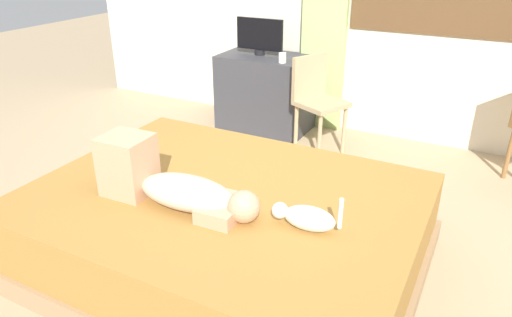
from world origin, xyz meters
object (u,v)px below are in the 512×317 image
Objects in this scene: bed at (225,228)px; chair_by_desk at (316,97)px; person_lying at (171,184)px; tv_monitor at (260,36)px; cat at (306,217)px; cup at (282,58)px; desk at (266,92)px.

chair_by_desk is at bearing 94.61° from bed.
tv_monitor is (-0.68, 2.36, 0.32)m from person_lying.
person_lying is 0.75m from cat.
bed is at bearing -74.48° from cup.
person_lying is 2.45m from desk.
cat is at bearing -57.89° from tv_monitor.
cup is at bearing -36.15° from desk.
person_lying is at bearing -172.68° from cat.
bed is 2.48× the size of desk.
bed is at bearing 166.48° from cat.
bed is 2.37× the size of person_lying.
chair_by_desk reaches higher than person_lying.
cat is 3.96× the size of cup.
cup is (-0.54, 1.95, 0.55)m from bed.
tv_monitor is at bearing 156.85° from chair_by_desk.
desk is at bearing 143.85° from cup.
cup is at bearing 117.70° from cat.
cat is (0.74, 0.10, -0.05)m from person_lying.
person_lying is at bearing -75.67° from desk.
tv_monitor is at bearing 106.04° from person_lying.
tv_monitor reaches higher than cup.
tv_monitor is at bearing 122.11° from cat.
chair_by_desk is at bearing 109.65° from cat.
tv_monitor reaches higher than chair_by_desk.
desk is at bearing 104.33° from person_lying.
tv_monitor is (-0.08, 0.00, 0.55)m from desk.
person_lying is (-0.19, -0.23, 0.36)m from bed.
chair_by_desk is at bearing 88.76° from person_lying.
bed is at bearing -69.57° from desk.
cat is 2.70m from tv_monitor.
desk is at bearing 0.00° from tv_monitor.
bed is 2.28m from desk.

